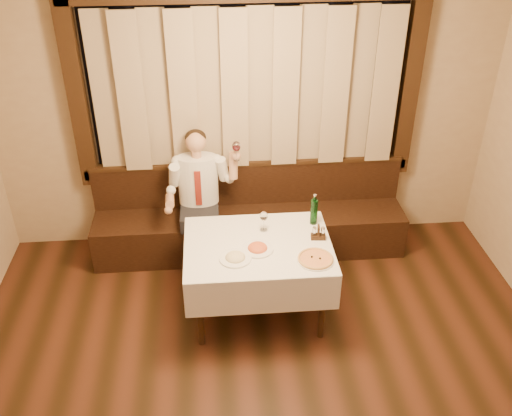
{
  "coord_description": "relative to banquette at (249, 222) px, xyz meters",
  "views": [
    {
      "loc": [
        -0.35,
        -2.27,
        3.62
      ],
      "look_at": [
        0.0,
        1.9,
        1.0
      ],
      "focal_mm": 40.0,
      "sensor_mm": 36.0,
      "label": 1
    }
  ],
  "objects": [
    {
      "name": "room",
      "position": [
        -0.0,
        -1.75,
        1.19
      ],
      "size": [
        5.01,
        6.01,
        2.81
      ],
      "color": "black",
      "rests_on": "ground"
    },
    {
      "name": "banquette",
      "position": [
        0.0,
        0.0,
        0.0
      ],
      "size": [
        3.2,
        0.61,
        0.94
      ],
      "color": "black",
      "rests_on": "ground"
    },
    {
      "name": "dining_table",
      "position": [
        0.0,
        -1.02,
        0.34
      ],
      "size": [
        1.27,
        0.97,
        0.76
      ],
      "color": "black",
      "rests_on": "ground"
    },
    {
      "name": "pizza",
      "position": [
        0.45,
        -1.29,
        0.46
      ],
      "size": [
        0.31,
        0.31,
        0.03
      ],
      "rotation": [
        0.0,
        0.0,
        -0.41
      ],
      "color": "white",
      "rests_on": "dining_table"
    },
    {
      "name": "pasta_red",
      "position": [
        -0.01,
        -1.1,
        0.48
      ],
      "size": [
        0.27,
        0.27,
        0.09
      ],
      "rotation": [
        0.0,
        0.0,
        -0.09
      ],
      "color": "white",
      "rests_on": "dining_table"
    },
    {
      "name": "pasta_cream",
      "position": [
        -0.21,
        -1.22,
        0.48
      ],
      "size": [
        0.27,
        0.27,
        0.09
      ],
      "rotation": [
        0.0,
        0.0,
        0.15
      ],
      "color": "white",
      "rests_on": "dining_table"
    },
    {
      "name": "green_bottle",
      "position": [
        0.53,
        -0.74,
        0.57
      ],
      "size": [
        0.07,
        0.07,
        0.3
      ],
      "rotation": [
        0.0,
        0.0,
        0.0
      ],
      "color": "#0D3F14",
      "rests_on": "dining_table"
    },
    {
      "name": "table_wine_glass",
      "position": [
        0.07,
        -0.82,
        0.59
      ],
      "size": [
        0.07,
        0.07,
        0.2
      ],
      "rotation": [
        0.0,
        0.0,
        0.24
      ],
      "color": "white",
      "rests_on": "dining_table"
    },
    {
      "name": "cruet_caddy",
      "position": [
        0.53,
        -0.98,
        0.49
      ],
      "size": [
        0.13,
        0.07,
        0.14
      ],
      "rotation": [
        0.0,
        0.0,
        -0.09
      ],
      "color": "black",
      "rests_on": "dining_table"
    },
    {
      "name": "seated_man",
      "position": [
        -0.5,
        -0.09,
        0.49
      ],
      "size": [
        0.75,
        0.56,
        1.38
      ],
      "color": "black",
      "rests_on": "ground"
    }
  ]
}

